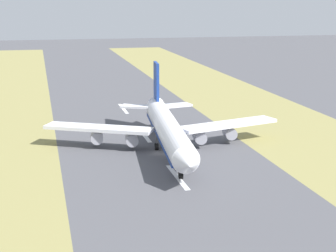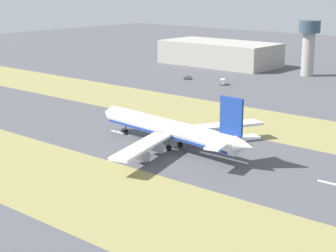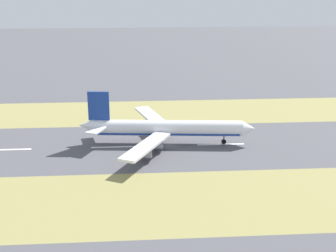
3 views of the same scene
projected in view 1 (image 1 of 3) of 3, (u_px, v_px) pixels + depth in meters
name	position (u px, v px, depth m)	size (l,w,h in m)	color
ground_plane	(159.00, 153.00, 143.16)	(800.00, 800.00, 0.00)	#4C4C51
grass_median_west	(320.00, 143.00, 153.08)	(40.00, 600.00, 0.01)	olive
centreline_dash_near	(123.00, 109.00, 200.33)	(1.20, 18.00, 0.01)	silver
centreline_dash_mid	(144.00, 135.00, 162.37)	(1.20, 18.00, 0.01)	silver
centreline_dash_far	(177.00, 177.00, 124.41)	(1.20, 18.00, 0.01)	silver
airplane_main_jet	(167.00, 128.00, 144.42)	(63.85, 67.22, 20.20)	white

